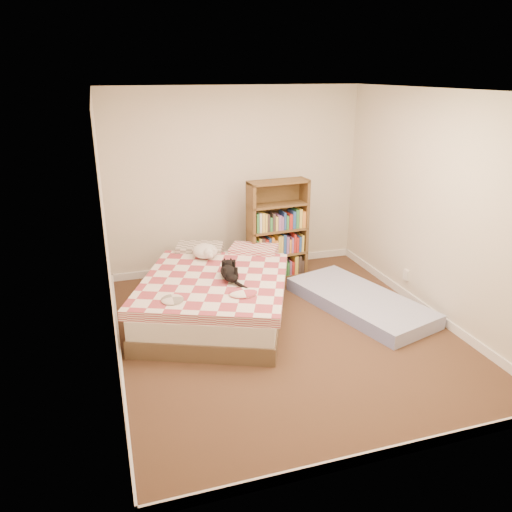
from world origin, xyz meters
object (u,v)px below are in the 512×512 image
object	(u,v)px
bed	(216,293)
black_cat	(229,272)
bookshelf	(277,241)
floor_mattress	(360,302)
white_dog	(206,251)

from	to	relation	value
bed	black_cat	distance (m)	0.39
bookshelf	floor_mattress	size ratio (longest dim) A/B	0.74
floor_mattress	white_dog	size ratio (longest dim) A/B	3.97
bookshelf	white_dog	world-z (taller)	bookshelf
bed	floor_mattress	world-z (taller)	bed
white_dog	bookshelf	bearing A→B (deg)	54.11
black_cat	white_dog	size ratio (longest dim) A/B	1.51
bookshelf	bed	bearing A→B (deg)	-145.20
floor_mattress	white_dog	distance (m)	1.95
floor_mattress	black_cat	xyz separation A→B (m)	(-1.55, 0.19, 0.50)
white_dog	floor_mattress	bearing A→B (deg)	7.67
bed	black_cat	bearing A→B (deg)	-38.67
bed	white_dog	size ratio (longest dim) A/B	5.54
black_cat	bed	bearing A→B (deg)	128.89
black_cat	white_dog	world-z (taller)	white_dog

